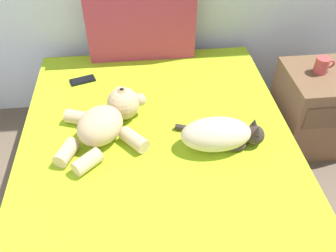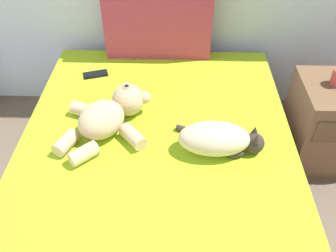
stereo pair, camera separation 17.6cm
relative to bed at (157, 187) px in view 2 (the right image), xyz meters
The scene contains 6 objects.
bed is the anchor object (origin of this frame).
patterned_cushion 1.05m from the bed, 91.81° to the left, with size 0.67×0.12×0.52m.
cat 0.43m from the bed, ahead, with size 0.42×0.25×0.15m.
teddy_bear 0.45m from the bed, 140.62° to the left, with size 0.45×0.54×0.18m.
cell_phone 0.82m from the bed, 121.32° to the left, with size 0.16×0.11×0.01m.
nightstand 1.17m from the bed, 25.48° to the left, with size 0.47×0.47×0.53m.
Camera 2 is at (1.47, 1.46, 1.72)m, focal length 38.35 mm.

